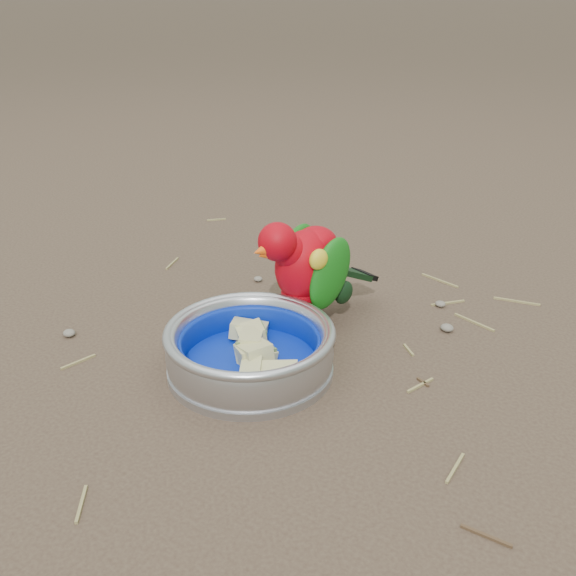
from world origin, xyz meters
The scene contains 6 objects.
ground centered at (0.00, 0.00, 0.00)m, with size 60.00×60.00×0.00m, color #453529.
food_bowl centered at (0.08, 0.00, 0.01)m, with size 0.21×0.21×0.02m, color #B2B2BA.
bowl_wall centered at (0.08, 0.00, 0.04)m, with size 0.21×0.21×0.04m, color #B2B2BA, non-canonical shape.
fruit_wedges centered at (0.08, 0.00, 0.03)m, with size 0.12×0.12×0.03m, color #C6C07E, non-canonical shape.
lory_parrot centered at (0.07, 0.13, 0.08)m, with size 0.09×0.20×0.16m, color #A8020D, non-canonical shape.
ground_debris centered at (-0.04, 0.02, 0.00)m, with size 0.90×0.80×0.01m, color olive, non-canonical shape.
Camera 1 is at (0.51, -0.53, 0.44)m, focal length 40.00 mm.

